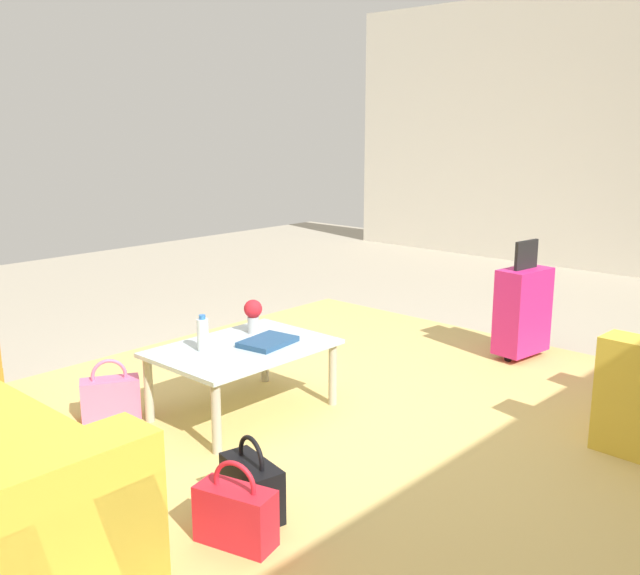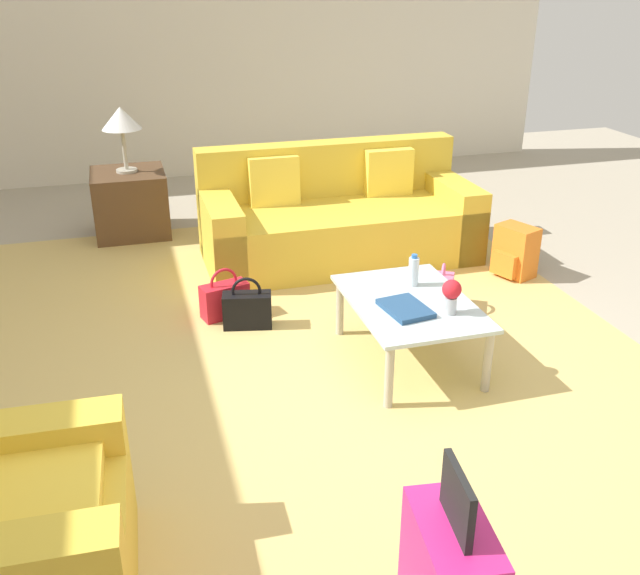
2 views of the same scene
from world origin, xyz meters
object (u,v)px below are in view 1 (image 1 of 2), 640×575
water_bottle (203,334)px  suitcase_magenta (523,310)px  handbag_red (236,514)px  coffee_table (243,355)px  flower_vase (253,313)px  coffee_table_book (268,342)px  handbag_black (252,486)px  handbag_pink (111,398)px

water_bottle → suitcase_magenta: bearing=160.0°
water_bottle → handbag_red: size_ratio=0.57×
coffee_table → flower_vase: flower_vase is taller
coffee_table_book → handbag_red: 1.39m
handbag_red → coffee_table: bearing=-132.9°
coffee_table → suitcase_magenta: (-2.00, 0.70, 0.00)m
handbag_black → handbag_red: bearing=31.5°
handbag_pink → handbag_red: (0.34, 1.45, 0.00)m
suitcase_magenta → handbag_pink: size_ratio=2.37×
flower_vase → handbag_red: bearing=44.9°
flower_vase → handbag_pink: bearing=-23.0°
handbag_red → suitcase_magenta: bearing=-174.7°
water_bottle → flower_vase: 0.42m
coffee_table_book → handbag_pink: (0.69, -0.56, -0.29)m
coffee_table → handbag_pink: bearing=-40.5°
coffee_table → coffee_table_book: size_ratio=3.15×
suitcase_magenta → coffee_table_book: bearing=-18.3°
coffee_table_book → suitcase_magenta: suitcase_magenta is taller
handbag_red → coffee_table_book: bearing=-139.0°
water_bottle → flower_vase: bearing=-173.2°
handbag_red → flower_vase: bearing=-135.1°
water_bottle → handbag_pink: (0.37, -0.38, -0.37)m
suitcase_magenta → handbag_red: size_ratio=2.37×
coffee_table → flower_vase: size_ratio=4.78×
water_bottle → handbag_red: water_bottle is taller
water_bottle → suitcase_magenta: (-2.20, 0.80, -0.14)m
flower_vase → suitcase_magenta: 1.98m
flower_vase → handbag_black: bearing=47.2°
handbag_pink → handbag_red: same height
flower_vase → handbag_black: flower_vase is taller
flower_vase → water_bottle: bearing=6.8°
suitcase_magenta → flower_vase: bearing=-25.5°
flower_vase → handbag_red: 1.63m
coffee_table → coffee_table_book: 0.16m
coffee_table → handbag_pink: coffee_table is taller
coffee_table_book → handbag_black: (0.83, 0.77, -0.29)m
water_bottle → handbag_pink: bearing=-46.4°
coffee_table_book → handbag_red: size_ratio=0.87×
water_bottle → suitcase_magenta: suitcase_magenta is taller
handbag_red → handbag_black: bearing=-148.5°
handbag_black → handbag_pink: (-0.14, -1.33, 0.00)m
water_bottle → suitcase_magenta: size_ratio=0.24×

